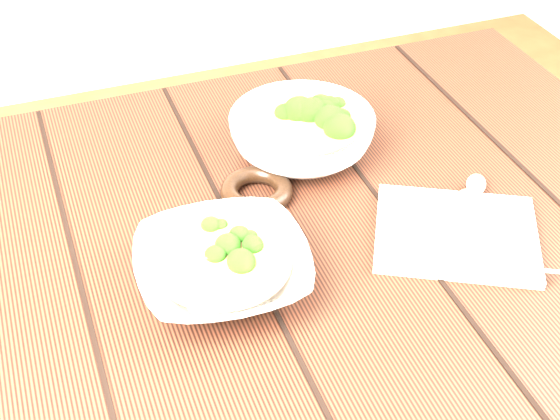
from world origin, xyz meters
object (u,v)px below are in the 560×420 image
object	(u,v)px
table	(257,303)
soup_bowl_back	(302,134)
soup_bowl_front	(223,268)
napkin	(456,234)
trivet	(257,191)

from	to	relation	value
table	soup_bowl_back	bearing A→B (deg)	50.57
soup_bowl_front	table	bearing A→B (deg)	47.27
napkin	soup_bowl_front	bearing A→B (deg)	-155.32
table	napkin	bearing A→B (deg)	-20.43
soup_bowl_front	soup_bowl_back	distance (m)	0.28
table	napkin	size ratio (longest dim) A/B	6.01
trivet	napkin	distance (m)	0.26
soup_bowl_back	trivet	bearing A→B (deg)	-142.14
soup_bowl_front	trivet	size ratio (longest dim) A/B	2.26
soup_bowl_front	trivet	bearing A→B (deg)	57.67
soup_bowl_back	napkin	xyz separation A→B (m)	(0.12, -0.23, -0.03)
table	soup_bowl_back	world-z (taller)	soup_bowl_back
soup_bowl_front	soup_bowl_back	world-z (taller)	soup_bowl_back
table	napkin	world-z (taller)	napkin
table	soup_bowl_front	bearing A→B (deg)	-132.73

